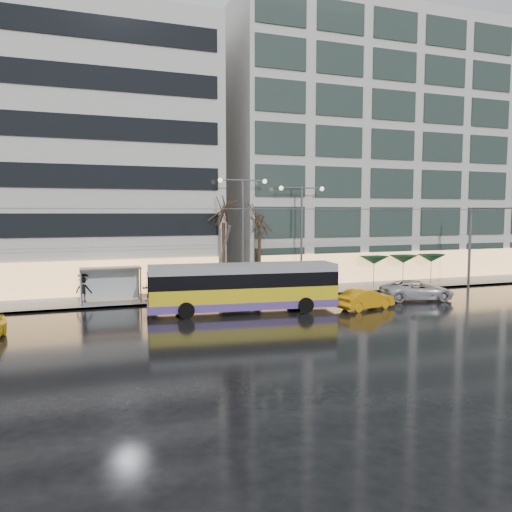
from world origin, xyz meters
name	(u,v)px	position (x,y,z in m)	size (l,w,h in m)	color
ground	(268,328)	(0.00, 0.00, 0.00)	(140.00, 140.00, 0.00)	black
sidewalk	(232,289)	(2.00, 14.00, 0.07)	(80.00, 10.00, 0.15)	gray
kerb	(250,299)	(2.00, 9.05, 0.07)	(80.00, 0.10, 0.15)	slate
building_right	(375,154)	(19.00, 19.00, 12.65)	(32.00, 14.00, 25.00)	#BCB9B3
trolleybus	(243,289)	(0.09, 4.78, 1.56)	(12.58, 5.41, 5.75)	gold
catenary	(242,245)	(1.00, 7.94, 4.25)	(42.24, 5.12, 7.00)	#595B60
bus_shelter	(105,277)	(-8.38, 10.69, 1.96)	(4.20, 1.60, 2.51)	#595B60
street_lamp_near	(243,220)	(2.00, 10.80, 5.99)	(3.96, 0.36, 9.03)	#595B60
street_lamp_far	(302,223)	(7.00, 10.80, 5.71)	(3.96, 0.36, 8.53)	#595B60
tree_a	(224,206)	(0.50, 11.00, 7.09)	(3.20, 3.20, 8.40)	black
tree_b	(259,215)	(3.50, 11.20, 6.40)	(3.20, 3.20, 7.70)	black
parasol_a	(374,260)	(14.00, 11.00, 2.45)	(2.50, 2.50, 2.65)	#595B60
parasol_b	(403,259)	(17.00, 11.00, 2.45)	(2.50, 2.50, 2.65)	#595B60
parasol_c	(431,258)	(20.00, 11.00, 2.45)	(2.50, 2.50, 2.65)	#595B60
taxi_b	(365,299)	(8.21, 2.94, 0.70)	(1.47, 4.22, 1.39)	orange
sedan_silver	(417,290)	(13.83, 4.79, 0.74)	(2.47, 5.35, 1.49)	#B9B8BE
pedestrian_a	(154,278)	(-4.77, 11.66, 1.61)	(1.22, 1.24, 2.19)	black
pedestrian_b	(148,289)	(-5.42, 10.18, 1.06)	(0.96, 0.79, 1.82)	black
pedestrian_c	(84,286)	(-9.85, 11.33, 1.27)	(1.36, 1.08, 2.11)	black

